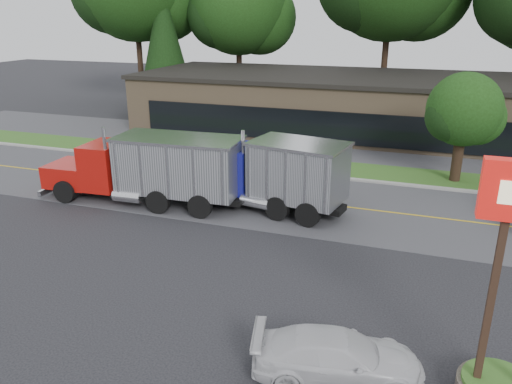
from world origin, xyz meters
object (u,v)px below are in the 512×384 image
Objects in this scene: dump_truck_blue at (279,173)px; rally_car at (337,357)px; dump_truck_red at (153,168)px; bilo_sign at (510,329)px.

rally_car is (4.72, -10.56, -1.18)m from dump_truck_blue.
dump_truck_red is at bearing 35.34° from rally_car.
dump_truck_red is at bearing 21.18° from dump_truck_blue.
dump_truck_blue is at bearing 129.91° from bilo_sign.
rally_car is (10.63, -9.42, -1.19)m from dump_truck_red.
rally_car is at bearing 124.36° from dump_truck_blue.
dump_truck_red is 14.26m from rally_car.
bilo_sign is 0.81× the size of dump_truck_blue.
bilo_sign is 1.39× the size of rally_car.
bilo_sign is 0.59× the size of dump_truck_red.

